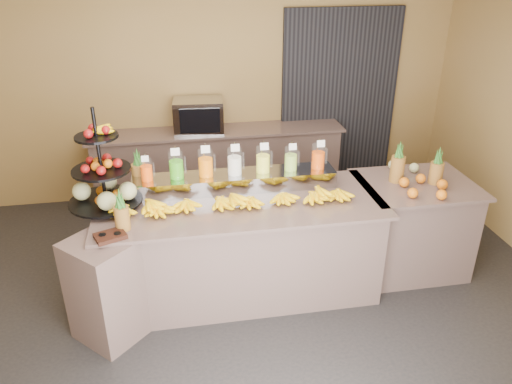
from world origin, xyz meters
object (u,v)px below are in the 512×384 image
object	(u,v)px
pitcher_tray	(235,181)
right_fruit_pile	(419,179)
condiment_caddy	(110,236)
banana_heap	(235,198)
fruit_stand	(108,182)
oven_warmer	(199,115)

from	to	relation	value
pitcher_tray	right_fruit_pile	bearing A→B (deg)	-8.85
condiment_caddy	pitcher_tray	bearing A→B (deg)	33.33
banana_heap	right_fruit_pile	world-z (taller)	right_fruit_pile
fruit_stand	pitcher_tray	bearing A→B (deg)	-2.98
banana_heap	fruit_stand	xyz separation A→B (m)	(-1.05, 0.18, 0.16)
condiment_caddy	right_fruit_pile	xyz separation A→B (m)	(2.74, 0.44, 0.06)
right_fruit_pile	oven_warmer	world-z (taller)	oven_warmer
banana_heap	fruit_stand	world-z (taller)	fruit_stand
banana_heap	oven_warmer	size ratio (longest dim) A/B	3.60
banana_heap	oven_warmer	world-z (taller)	oven_warmer
pitcher_tray	right_fruit_pile	distance (m)	1.70
pitcher_tray	oven_warmer	bearing A→B (deg)	97.03
right_fruit_pile	oven_warmer	distance (m)	2.70
right_fruit_pile	banana_heap	bearing A→B (deg)	-177.88
fruit_stand	condiment_caddy	world-z (taller)	fruit_stand
condiment_caddy	oven_warmer	bearing A→B (deg)	70.17
pitcher_tray	banana_heap	bearing A→B (deg)	-98.29
pitcher_tray	fruit_stand	world-z (taller)	fruit_stand
condiment_caddy	oven_warmer	xyz separation A→B (m)	(0.85, 2.37, 0.18)
condiment_caddy	right_fruit_pile	size ratio (longest dim) A/B	0.47
right_fruit_pile	oven_warmer	bearing A→B (deg)	134.28
oven_warmer	condiment_caddy	bearing A→B (deg)	-105.40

